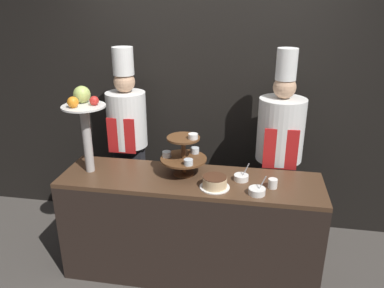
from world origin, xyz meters
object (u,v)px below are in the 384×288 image
Objects in this scene: cake_round at (215,182)px; chef_left at (128,136)px; tiered_stand at (184,154)px; serving_bowl_far at (241,177)px; cup_white at (273,183)px; chef_center_left at (279,148)px; serving_bowl_near at (257,191)px; fruit_pedestal at (84,114)px.

cake_round is 0.12× the size of chef_left.
tiered_stand is 0.48m from serving_bowl_far.
chef_left is (-1.32, 0.59, 0.08)m from cup_white.
chef_center_left is at bearing 58.98° from serving_bowl_far.
tiered_stand is 0.35m from cake_round.
chef_left is at bearing 143.64° from cake_round.
serving_bowl_far is (0.46, -0.02, -0.15)m from tiered_stand.
chef_center_left is (0.76, 0.48, -0.08)m from tiered_stand.
chef_left is at bearing 156.05° from cup_white.
serving_bowl_near is at bearing -8.46° from cake_round.
fruit_pedestal is 0.37× the size of chef_center_left.
cup_white is (0.42, 0.07, -0.01)m from cake_round.
chef_center_left is (0.18, 0.70, 0.07)m from serving_bowl_near.
serving_bowl_far is at bearing -3.11° from tiered_stand.
fruit_pedestal is at bearing 172.35° from serving_bowl_near.
tiered_stand reaches higher than cup_white.
chef_left is 0.99× the size of chef_center_left.
serving_bowl_near is 1.40m from chef_left.
cup_white is 0.04× the size of chef_center_left.
chef_left reaches higher than serving_bowl_near.
chef_center_left reaches higher than cup_white.
chef_center_left reaches higher than cake_round.
cup_white is 0.16m from serving_bowl_near.
serving_bowl_near is at bearing -133.81° from cup_white.
chef_center_left is at bearing 53.30° from cake_round.
fruit_pedestal is 9.65× the size of cup_white.
cake_round is 0.82m from chef_center_left.
serving_bowl_far is 1.20m from chef_left.
chef_center_left is (1.54, 0.52, -0.38)m from fruit_pedestal.
serving_bowl_far is at bearing 39.60° from cake_round.
fruit_pedestal reaches higher than tiered_stand.
fruit_pedestal reaches higher than serving_bowl_near.
tiered_stand is at bearing 176.89° from serving_bowl_far.
cup_white is at bearing -23.95° from chef_left.
fruit_pedestal is 1.67m from chef_center_left.
chef_left is 1.38m from chef_center_left.
serving_bowl_near is at bearing -58.88° from serving_bowl_far.
serving_bowl_far is (1.24, 0.02, -0.45)m from fruit_pedestal.
cup_white is 0.48× the size of serving_bowl_far.
cup_white is 1.44m from chef_left.
chef_center_left is (0.49, 0.66, 0.05)m from cake_round.
chef_center_left is at bearing 18.74° from fruit_pedestal.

